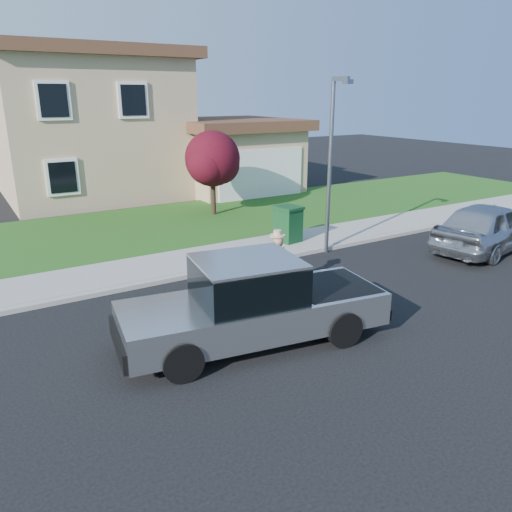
{
  "coord_description": "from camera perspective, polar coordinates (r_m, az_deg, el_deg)",
  "views": [
    {
      "loc": [
        -6.13,
        -9.09,
        4.8
      ],
      "look_at": [
        -0.3,
        0.41,
        1.2
      ],
      "focal_mm": 35.0,
      "sensor_mm": 36.0,
      "label": 1
    }
  ],
  "objects": [
    {
      "name": "street_lamp",
      "position": [
        15.51,
        8.65,
        11.15
      ],
      "size": [
        0.3,
        0.7,
        5.31
      ],
      "rotation": [
        0.0,
        0.0,
        0.16
      ],
      "color": "slate",
      "rests_on": "ground"
    },
    {
      "name": "curb",
      "position": [
        14.73,
        -0.78,
        -0.87
      ],
      "size": [
        40.0,
        0.2,
        0.12
      ],
      "primitive_type": "cube",
      "color": "gray",
      "rests_on": "ground"
    },
    {
      "name": "woman",
      "position": [
        12.61,
        2.41,
        -0.78
      ],
      "size": [
        0.62,
        0.51,
        1.62
      ],
      "rotation": [
        0.0,
        0.0,
        2.8
      ],
      "color": "tan",
      "rests_on": "ground"
    },
    {
      "name": "ground",
      "position": [
        11.97,
        2.24,
        -5.76
      ],
      "size": [
        80.0,
        80.0,
        0.0
      ],
      "primitive_type": "plane",
      "color": "black",
      "rests_on": "ground"
    },
    {
      "name": "pickup_truck",
      "position": [
        9.98,
        -0.38,
        -5.52
      ],
      "size": [
        5.65,
        2.62,
        1.79
      ],
      "rotation": [
        0.0,
        0.0,
        -0.15
      ],
      "color": "black",
      "rests_on": "ground"
    },
    {
      "name": "house",
      "position": [
        26.59,
        -15.72,
        13.75
      ],
      "size": [
        14.0,
        11.3,
        6.85
      ],
      "color": "tan",
      "rests_on": "ground"
    },
    {
      "name": "trash_bin",
      "position": [
        16.57,
        3.67,
        3.71
      ],
      "size": [
        0.84,
        0.94,
        1.18
      ],
      "rotation": [
        0.0,
        0.0,
        0.16
      ],
      "color": "#103A1A",
      "rests_on": "sidewalk"
    },
    {
      "name": "sidewalk",
      "position": [
        15.64,
        -2.85,
        0.29
      ],
      "size": [
        40.0,
        2.0,
        0.15
      ],
      "primitive_type": "cube",
      "color": "gray",
      "rests_on": "ground"
    },
    {
      "name": "lawn",
      "position": [
        19.57,
        -9.24,
        3.62
      ],
      "size": [
        40.0,
        7.0,
        0.1
      ],
      "primitive_type": "cube",
      "color": "#224F16",
      "rests_on": "ground"
    },
    {
      "name": "sedan",
      "position": [
        17.61,
        25.04,
        3.07
      ],
      "size": [
        4.95,
        2.66,
        1.6
      ],
      "primitive_type": "imported",
      "rotation": [
        0.0,
        0.0,
        1.74
      ],
      "color": "#ACAEB3",
      "rests_on": "ground"
    },
    {
      "name": "ornamental_tree",
      "position": [
        20.49,
        -4.92,
        10.73
      ],
      "size": [
        2.46,
        2.22,
        3.38
      ],
      "color": "black",
      "rests_on": "lawn"
    }
  ]
}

